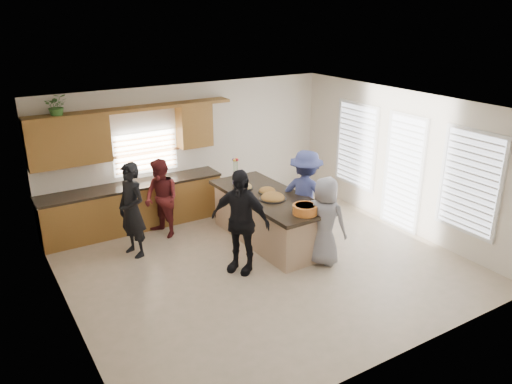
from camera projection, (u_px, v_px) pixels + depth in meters
floor at (264, 264)px, 8.85m from camera, size 6.50×6.50×0.00m
room_shell at (264, 162)px, 8.18m from camera, size 6.52×6.02×2.81m
back_cabinetry at (129, 186)px, 9.99m from camera, size 4.08×0.66×2.46m
right_wall_glazing at (405, 165)px, 9.85m from camera, size 0.06×4.00×2.25m
island at (269, 219)px, 9.59m from camera, size 1.22×2.73×0.95m
platter_front at (273, 198)px, 9.19m from camera, size 0.49×0.49×0.20m
platter_mid at (267, 191)px, 9.53m from camera, size 0.36×0.36×0.15m
platter_back at (243, 187)px, 9.75m from camera, size 0.37×0.37×0.15m
salad_bowl at (305, 209)px, 8.53m from camera, size 0.43×0.43×0.16m
clear_cup at (315, 203)px, 8.91m from camera, size 0.08×0.08×0.10m
plate_stack at (238, 182)px, 10.03m from camera, size 0.21×0.21×0.05m
flower_vase at (236, 168)px, 10.25m from camera, size 0.14×0.14×0.43m
potted_plant at (57, 106)px, 8.90m from camera, size 0.44×0.39×0.44m
woman_left_back at (132, 210)px, 8.90m from camera, size 0.59×0.73×1.75m
woman_left_mid at (162, 199)px, 9.69m from camera, size 0.77×0.89×1.56m
woman_left_front at (240, 221)px, 8.35m from camera, size 0.97×1.14×1.83m
woman_right_back at (306, 195)px, 9.57m from camera, size 1.16×1.32×1.77m
woman_right_front at (325, 221)px, 8.63m from camera, size 0.82×0.93×1.60m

